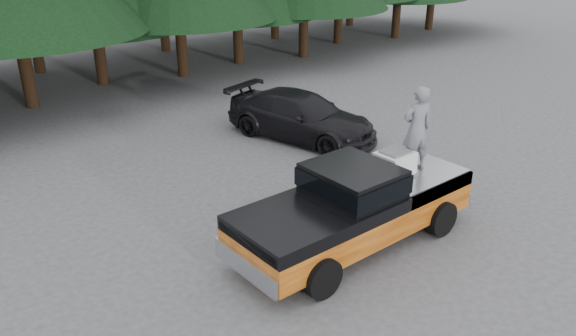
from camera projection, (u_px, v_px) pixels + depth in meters
ground at (285, 252)px, 12.33m from camera, size 120.00×120.00×0.00m
pickup_truck at (354, 218)px, 12.40m from camera, size 6.00×2.04×1.33m
truck_cab at (353, 180)px, 11.96m from camera, size 1.66×1.90×0.59m
air_compressor at (394, 165)px, 12.74m from camera, size 0.81×0.68×0.55m
man_on_bed at (417, 129)px, 12.81m from camera, size 0.85×0.71×2.00m
parked_car at (301, 116)px, 18.54m from camera, size 3.42×5.64×1.53m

